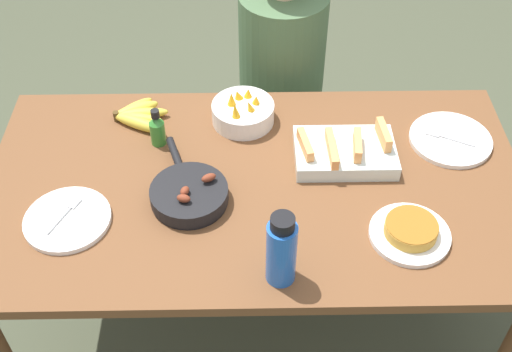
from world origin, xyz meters
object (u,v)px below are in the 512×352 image
(empty_plate_far_left, at_px, (67,220))
(hot_sauce_bottle, at_px, (157,129))
(frittata_plate_center, at_px, (410,232))
(banana_bunch, at_px, (138,115))
(empty_plate_near_front, at_px, (450,139))
(fruit_bowl_mango, at_px, (243,112))
(water_bottle, at_px, (281,250))
(skillet, at_px, (189,194))
(melon_tray, at_px, (345,151))
(person_figure, at_px, (280,101))

(empty_plate_far_left, height_order, hot_sauce_bottle, hot_sauce_bottle)
(frittata_plate_center, bearing_deg, empty_plate_far_left, 175.76)
(banana_bunch, bearing_deg, hot_sauce_bottle, -55.28)
(empty_plate_near_front, bearing_deg, empty_plate_far_left, -164.65)
(frittata_plate_center, height_order, empty_plate_near_front, frittata_plate_center)
(frittata_plate_center, distance_m, fruit_bowl_mango, 0.69)
(banana_bunch, distance_m, hot_sauce_bottle, 0.15)
(banana_bunch, xyz_separation_m, empty_plate_near_front, (1.02, -0.13, -0.01))
(banana_bunch, bearing_deg, water_bottle, -55.38)
(skillet, bearing_deg, hot_sauce_bottle, 6.09)
(melon_tray, bearing_deg, fruit_bowl_mango, 149.10)
(skillet, relative_size, hot_sauce_bottle, 2.63)
(water_bottle, relative_size, hot_sauce_bottle, 1.75)
(banana_bunch, distance_m, frittata_plate_center, 0.96)
(water_bottle, bearing_deg, skillet, 132.59)
(frittata_plate_center, height_order, empty_plate_far_left, frittata_plate_center)
(skillet, bearing_deg, banana_bunch, 9.74)
(frittata_plate_center, bearing_deg, skillet, 166.62)
(banana_bunch, bearing_deg, skillet, -62.56)
(melon_tray, relative_size, skillet, 0.89)
(frittata_plate_center, bearing_deg, fruit_bowl_mango, 132.40)
(melon_tray, distance_m, fruit_bowl_mango, 0.37)
(water_bottle, bearing_deg, empty_plate_near_front, 42.41)
(hot_sauce_bottle, bearing_deg, melon_tray, -8.29)
(empty_plate_near_front, distance_m, person_figure, 0.76)
(empty_plate_near_front, height_order, fruit_bowl_mango, fruit_bowl_mango)
(melon_tray, distance_m, empty_plate_far_left, 0.85)
(frittata_plate_center, xyz_separation_m, hot_sauce_bottle, (-0.73, 0.40, 0.04))
(water_bottle, relative_size, person_figure, 0.18)
(banana_bunch, xyz_separation_m, hot_sauce_bottle, (0.08, -0.11, 0.04))
(melon_tray, xyz_separation_m, person_figure, (-0.17, 0.57, -0.25))
(banana_bunch, bearing_deg, empty_plate_far_left, -108.67)
(frittata_plate_center, distance_m, empty_plate_far_left, 0.97)
(skillet, height_order, empty_plate_near_front, skillet)
(empty_plate_far_left, bearing_deg, banana_bunch, 71.33)
(banana_bunch, height_order, person_figure, person_figure)
(water_bottle, bearing_deg, banana_bunch, 124.62)
(banana_bunch, distance_m, skillet, 0.42)
(frittata_plate_center, bearing_deg, melon_tray, 114.77)
(skillet, height_order, person_figure, person_figure)
(melon_tray, height_order, empty_plate_near_front, melon_tray)
(empty_plate_near_front, distance_m, water_bottle, 0.78)
(banana_bunch, relative_size, empty_plate_near_front, 0.79)
(melon_tray, bearing_deg, water_bottle, -116.20)
(empty_plate_near_front, relative_size, person_figure, 0.21)
(water_bottle, height_order, hot_sauce_bottle, water_bottle)
(banana_bunch, distance_m, fruit_bowl_mango, 0.35)
(person_figure, bearing_deg, banana_bunch, -143.39)
(skillet, distance_m, empty_plate_far_left, 0.35)
(empty_plate_near_front, relative_size, water_bottle, 1.13)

